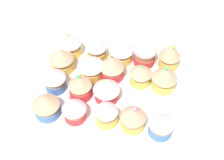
{
  "coord_description": "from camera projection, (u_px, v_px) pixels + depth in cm",
  "views": [
    {
      "loc": [
        -8.74,
        46.09,
        62.34
      ],
      "look_at": [
        0.0,
        0.0,
        4.2
      ],
      "focal_mm": 47.73,
      "sensor_mm": 36.0,
      "label": 1
    }
  ],
  "objects": [
    {
      "name": "ground_plane",
      "position": [
        112.0,
        93.0,
        0.79
      ],
      "size": [
        180.0,
        180.0,
        3.0
      ],
      "primitive_type": "cube",
      "color": "beige"
    },
    {
      "name": "baking_tray",
      "position": [
        112.0,
        89.0,
        0.78
      ],
      "size": [
        36.89,
        30.12,
        1.2
      ],
      "color": "silver",
      "rests_on": "ground_plane"
    },
    {
      "name": "cupcake_0",
      "position": [
        170.0,
        56.0,
        0.79
      ],
      "size": [
        5.73,
        5.73,
        8.09
      ],
      "color": "#EFC651",
      "rests_on": "baking_tray"
    },
    {
      "name": "cupcake_1",
      "position": [
        145.0,
        53.0,
        0.8
      ],
      "size": [
        6.19,
        6.19,
        6.98
      ],
      "color": "#D1333D",
      "rests_on": "baking_tray"
    },
    {
      "name": "cupcake_2",
      "position": [
        121.0,
        50.0,
        0.8
      ],
      "size": [
        6.59,
        6.59,
        7.64
      ],
      "color": "#EFC651",
      "rests_on": "baking_tray"
    },
    {
      "name": "cupcake_3",
      "position": [
        96.0,
        48.0,
        0.81
      ],
      "size": [
        5.51,
        5.51,
        7.48
      ],
      "color": "#EFC651",
      "rests_on": "baking_tray"
    },
    {
      "name": "cupcake_4",
      "position": [
        70.0,
        43.0,
        0.82
      ],
      "size": [
        6.38,
        6.38,
        7.84
      ],
      "color": "#EFC651",
      "rests_on": "baking_tray"
    },
    {
      "name": "cupcake_5",
      "position": [
        165.0,
        77.0,
        0.74
      ],
      "size": [
        6.49,
        6.49,
        7.99
      ],
      "color": "#EFC651",
      "rests_on": "baking_tray"
    },
    {
      "name": "cupcake_6",
      "position": [
        141.0,
        74.0,
        0.76
      ],
      "size": [
        5.76,
        5.76,
        6.66
      ],
      "color": "#EFC651",
      "rests_on": "baking_tray"
    },
    {
      "name": "cupcake_7",
      "position": [
        112.0,
        67.0,
        0.77
      ],
      "size": [
        6.44,
        6.44,
        6.85
      ],
      "color": "#D1333D",
      "rests_on": "baking_tray"
    },
    {
      "name": "cupcake_8",
      "position": [
        91.0,
        67.0,
        0.77
      ],
      "size": [
        6.74,
        6.74,
        6.99
      ],
      "color": "#EFC651",
      "rests_on": "baking_tray"
    },
    {
      "name": "cupcake_9",
      "position": [
        62.0,
        59.0,
        0.78
      ],
      "size": [
        6.43,
        6.43,
        7.34
      ],
      "color": "#EFC651",
      "rests_on": "baking_tray"
    },
    {
      "name": "cupcake_10",
      "position": [
        106.0,
        89.0,
        0.72
      ],
      "size": [
        6.61,
        6.61,
        7.17
      ],
      "color": "#D1333D",
      "rests_on": "baking_tray"
    },
    {
      "name": "cupcake_11",
      "position": [
        80.0,
        86.0,
        0.73
      ],
      "size": [
        5.8,
        5.8,
        7.33
      ],
      "color": "#D1333D",
      "rests_on": "baking_tray"
    },
    {
      "name": "cupcake_12",
      "position": [
        54.0,
        79.0,
        0.74
      ],
      "size": [
        5.88,
        5.88,
        6.91
      ],
      "color": "#477AC6",
      "rests_on": "baking_tray"
    },
    {
      "name": "cupcake_13",
      "position": [
        162.0,
        124.0,
        0.66
      ],
      "size": [
        5.77,
        5.77,
        6.51
      ],
      "color": "#477AC6",
      "rests_on": "baking_tray"
    },
    {
      "name": "cupcake_14",
      "position": [
        133.0,
        117.0,
        0.67
      ],
      "size": [
        6.03,
        6.03,
        7.55
      ],
      "color": "#EFC651",
      "rests_on": "baking_tray"
    },
    {
      "name": "cupcake_15",
      "position": [
        106.0,
        112.0,
        0.68
      ],
      "size": [
        5.43,
        5.43,
        7.93
      ],
      "color": "#EFC651",
      "rests_on": "baking_tray"
    },
    {
      "name": "cupcake_16",
      "position": [
        74.0,
        108.0,
        0.68
      ],
      "size": [
        5.74,
        5.74,
        7.59
      ],
      "color": "#D1333D",
      "rests_on": "baking_tray"
    },
    {
      "name": "cupcake_17",
      "position": [
        46.0,
        105.0,
        0.7
      ],
      "size": [
        6.49,
        6.49,
        6.62
      ],
      "color": "#477AC6",
      "rests_on": "baking_tray"
    },
    {
      "name": "napkin",
      "position": [
        29.0,
        45.0,
        0.88
      ],
      "size": [
        14.21,
        13.51,
        0.6
      ],
      "primitive_type": "cube",
      "rotation": [
        0.0,
        0.0,
        0.11
      ],
      "color": "white",
      "rests_on": "ground_plane"
    }
  ]
}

